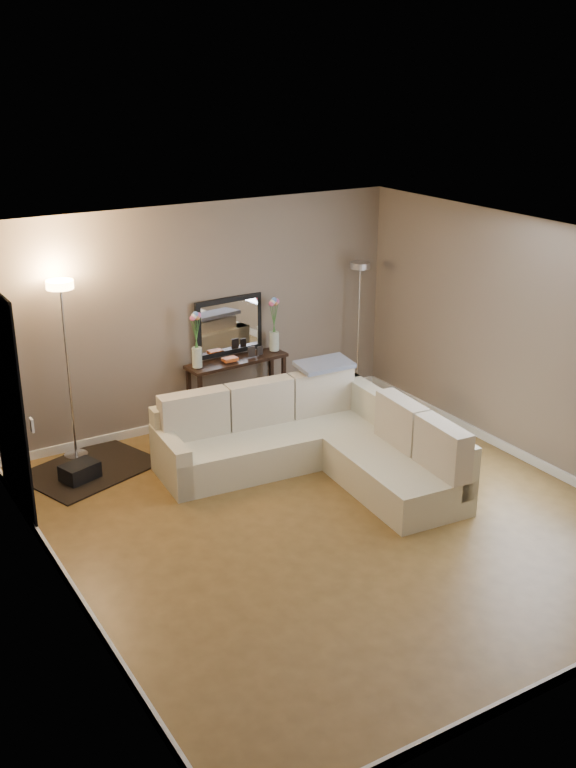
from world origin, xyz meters
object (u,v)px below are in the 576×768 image
console_table (232,387)px  floor_lamp_unlit (359,303)px  floor_lamp_lit (65,335)px  sectional_sofa (315,442)px

console_table → floor_lamp_unlit: floor_lamp_unlit is taller
floor_lamp_lit → floor_lamp_unlit: bearing=-1.1°
console_table → floor_lamp_unlit: bearing=-2.1°
floor_lamp_unlit → sectional_sofa: bearing=-136.6°
sectional_sofa → floor_lamp_unlit: 2.42m
floor_lamp_lit → sectional_sofa: bearing=-38.0°
sectional_sofa → floor_lamp_lit: bearing=142.0°
sectional_sofa → console_table: sectional_sofa is taller
floor_lamp_lit → console_table: bearing=-0.2°
sectional_sofa → console_table: size_ratio=2.00×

